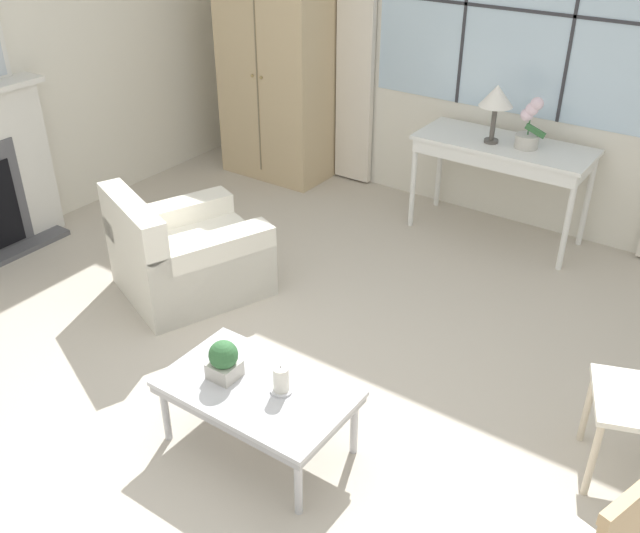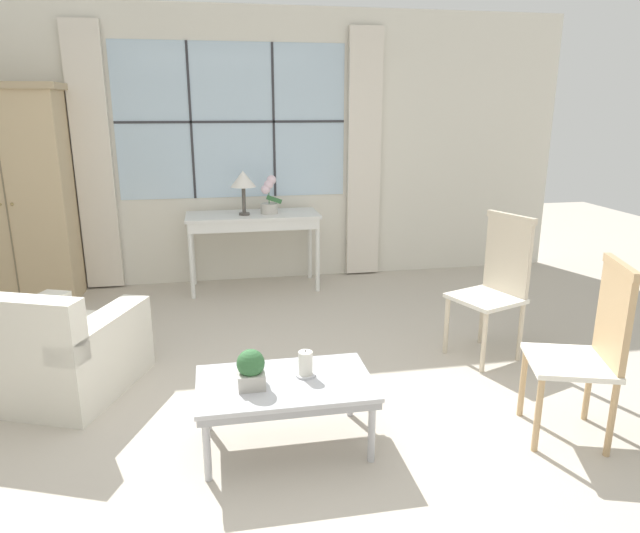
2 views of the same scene
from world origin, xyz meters
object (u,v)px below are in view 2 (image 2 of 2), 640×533
Objects in this scene: table_lamp at (243,180)px; armoire at (15,196)px; coffee_table at (285,388)px; accent_chair_wooden at (591,342)px; armchair_upholstered at (60,355)px; side_chair_wooden at (497,279)px; pillar_candle at (306,365)px; potted_plant_small at (251,369)px; console_table at (253,222)px; potted_orchid at (269,197)px.

armoire is at bearing 177.74° from table_lamp.
accent_chair_wooden is at bearing -7.59° from coffee_table.
table_lamp is at bearing 55.47° from armchair_upholstered.
accent_chair_wooden is (-0.03, -1.15, -0.02)m from side_chair_wooden.
table_lamp is at bearing 93.15° from pillar_candle.
potted_plant_small is at bearing -56.46° from armoire.
console_table is 2.51m from armchair_upholstered.
accent_chair_wooden is at bearing -9.70° from pillar_candle.
armoire is 1.89× the size of side_chair_wooden.
armoire reaches higher than armchair_upholstered.
table_lamp is 0.41× the size of side_chair_wooden.
potted_orchid is at bearing 85.62° from coffee_table.
potted_orchid is 2.92m from pillar_candle.
table_lamp reaches higher than coffee_table.
console_table is 0.44m from table_lamp.
table_lamp is 2.97m from coffee_table.
coffee_table is (-1.71, -0.93, -0.25)m from side_chair_wooden.
coffee_table is at bearing -94.38° from potted_orchid.
potted_orchid is (2.38, -0.03, -0.08)m from armoire.
potted_plant_small is at bearing -38.14° from armchair_upholstered.
table_lamp is 0.32m from potted_orchid.
table_lamp reaches higher than potted_orchid.
potted_plant_small is (-0.18, -0.03, 0.15)m from coffee_table.
side_chair_wooden is (3.09, 0.02, 0.34)m from armchair_upholstered.
armchair_upholstered is 1.75m from pillar_candle.
armchair_upholstered is at bearing -179.69° from side_chair_wooden.
coffee_table is (1.38, -0.91, 0.09)m from armchair_upholstered.
side_chair_wooden reaches higher than pillar_candle.
potted_orchid is 1.82× the size of potted_plant_small.
potted_orchid reaches higher than accent_chair_wooden.
side_chair_wooden is (3.87, -2.02, -0.43)m from armoire.
console_table is 2.97m from potted_plant_small.
accent_chair_wooden is 1.87m from potted_plant_small.
potted_orchid is at bearing 114.86° from accent_chair_wooden.
table_lamp is at bearing -145.83° from console_table.
armoire reaches higher than table_lamp.
console_table is 0.30m from potted_orchid.
side_chair_wooden is 6.88× the size of pillar_candle.
armoire is at bearing 123.54° from potted_plant_small.
armoire is 2.13× the size of coffee_table.
side_chair_wooden is at bearing 29.09° from pillar_candle.
armoire is 5.00m from accent_chair_wooden.
coffee_table is (-0.22, -2.92, -0.60)m from potted_orchid.
armoire is at bearing 152.38° from side_chair_wooden.
coffee_table is (2.16, -2.95, -0.68)m from armoire.
accent_chair_wooden is 1.71m from coffee_table.
side_chair_wooden is at bearing 0.31° from armchair_upholstered.
pillar_candle is at bearing -88.63° from console_table.
pillar_candle is (0.12, 0.04, 0.11)m from coffee_table.
potted_orchid reaches higher than side_chair_wooden.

